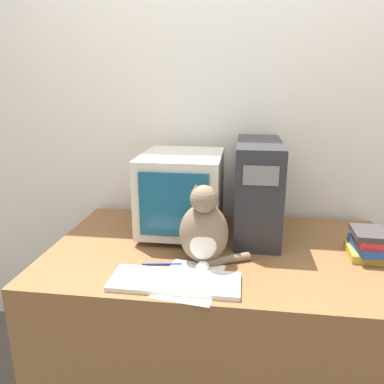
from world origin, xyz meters
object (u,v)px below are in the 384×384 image
Objects in this scene: keyboard at (175,281)px; pen at (162,264)px; computer_tower at (257,189)px; cat at (204,231)px; crt_monitor at (182,192)px; book_stack at (369,244)px.

keyboard is 2.96× the size of pen.
computer_tower is 3.07× the size of pen.
cat reaches higher than pen.
book_stack is at bearing -12.56° from crt_monitor.
crt_monitor reaches higher than pen.
crt_monitor reaches higher than book_stack.
cat is 1.66× the size of book_stack.
cat is 0.21m from pen.
computer_tower is at bearing 156.18° from book_stack.
pen is (-0.83, -0.18, -0.05)m from book_stack.
crt_monitor is at bearing -176.63° from computer_tower.
crt_monitor is 0.53m from keyboard.
book_stack is (0.75, 0.32, 0.05)m from keyboard.
pen is (-0.37, -0.38, -0.22)m from computer_tower.
cat is at bearing 64.98° from keyboard.
keyboard is at bearing -119.76° from computer_tower.
computer_tower is 0.58m from pen.
book_stack is 0.85m from pen.
computer_tower is 0.52m from book_stack.
keyboard is 1.41× the size of cat.
cat is at bearing -122.15° from computer_tower.
keyboard is 2.34× the size of book_stack.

